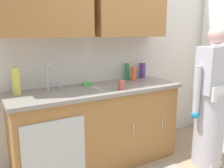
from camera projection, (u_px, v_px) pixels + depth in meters
kitchen_wall_with_uppers at (115, 38)px, 2.99m from camera, size 4.80×0.44×2.70m
counter_cabinet at (98, 129)px, 2.75m from camera, size 1.90×0.62×0.90m
countertop at (97, 89)px, 2.66m from camera, size 1.96×0.66×0.04m
sink at (56, 94)px, 2.43m from camera, size 0.50×0.36×0.35m
person_at_sink at (211, 108)px, 2.73m from camera, size 0.55×0.34×1.62m
bottle_water_tall at (127, 71)px, 3.10m from camera, size 0.06×0.06×0.22m
bottle_soap at (16, 81)px, 2.34m from camera, size 0.08×0.08×0.27m
bottle_dish_liquid at (143, 70)px, 3.23m from camera, size 0.08×0.08×0.20m
bottle_cleaner_spray at (133, 73)px, 3.05m from camera, size 0.07×0.07×0.18m
cup_by_sink at (121, 85)px, 2.56m from camera, size 0.08×0.08×0.10m
knife_on_counter at (97, 88)px, 2.61m from camera, size 0.04×0.24×0.01m
sponge at (87, 84)px, 2.77m from camera, size 0.11×0.07×0.03m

